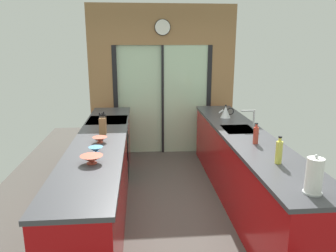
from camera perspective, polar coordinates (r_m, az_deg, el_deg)
name	(u,v)px	position (r m, az deg, el deg)	size (l,w,h in m)	color
ground_plane	(172,194)	(4.67, 0.69, -11.72)	(5.04, 7.60, 0.02)	#4C4742
back_wall_unit	(162,72)	(6.01, -0.97, 9.42)	(2.64, 0.12, 2.70)	olive
left_counter_run	(101,178)	(4.06, -11.68, -8.85)	(0.62, 3.80, 0.92)	#AD0C0F
right_counter_run	(244,168)	(4.39, 13.10, -7.13)	(0.62, 3.80, 0.92)	#AD0C0F
sink_faucet	(252,116)	(4.48, 14.38, 1.66)	(0.19, 0.02, 0.26)	#B7BABC
oven_range	(109,149)	(5.10, -10.26, -4.00)	(0.60, 0.60, 0.92)	black
mixing_bowl_near	(92,159)	(3.22, -13.18, -5.67)	(0.22, 0.22, 0.08)	#BC4C38
mixing_bowl_mid	(96,150)	(3.51, -12.49, -4.04)	(0.15, 0.15, 0.07)	teal
mixing_bowl_far	(100,140)	(3.86, -11.81, -2.32)	(0.17, 0.17, 0.07)	#BC4C38
knife_block	(103,126)	(4.18, -11.31, 0.08)	(0.09, 0.14, 0.29)	brown
kettle	(226,112)	(5.10, 10.04, 2.44)	(0.24, 0.16, 0.20)	#B7BABC
soap_bottle_near	(279,152)	(3.29, 18.80, -4.29)	(0.06, 0.06, 0.27)	#D1CC4C
soap_bottle_far	(256,135)	(3.85, 15.08, -1.51)	(0.06, 0.06, 0.24)	#B23D2D
paper_towel_roll	(314,176)	(2.74, 24.15, -7.98)	(0.15, 0.15, 0.31)	#B7BABC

